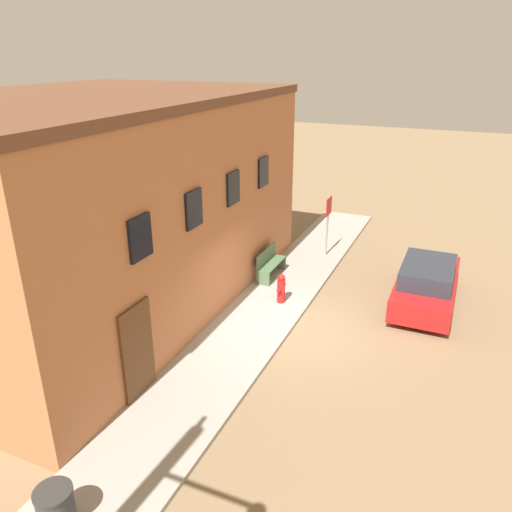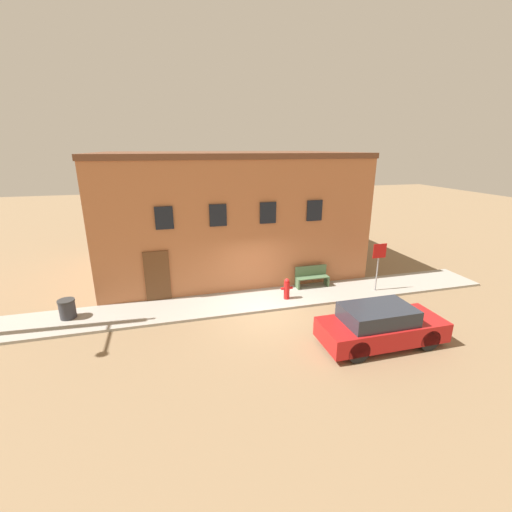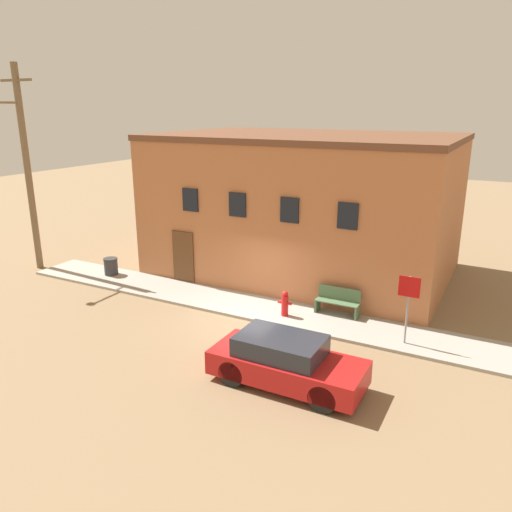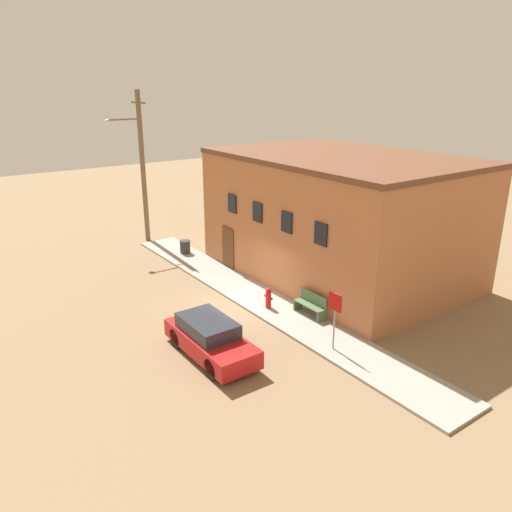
% 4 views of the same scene
% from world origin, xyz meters
% --- Properties ---
extents(ground_plane, '(80.00, 80.00, 0.00)m').
position_xyz_m(ground_plane, '(0.00, 0.00, 0.00)').
color(ground_plane, '#846B4C').
extents(sidewalk, '(20.80, 2.12, 0.10)m').
position_xyz_m(sidewalk, '(0.00, 1.06, 0.05)').
color(sidewalk, '#9E998E').
rests_on(sidewalk, ground).
extents(brick_building, '(12.19, 8.20, 5.93)m').
position_xyz_m(brick_building, '(-0.37, 6.16, 2.97)').
color(brick_building, '#B26B42').
rests_on(brick_building, ground).
extents(fire_hydrant, '(0.50, 0.24, 0.89)m').
position_xyz_m(fire_hydrant, '(1.14, 0.80, 0.55)').
color(fire_hydrant, red).
rests_on(fire_hydrant, sidewalk).
extents(stop_sign, '(0.63, 0.06, 2.14)m').
position_xyz_m(stop_sign, '(5.25, 0.61, 1.59)').
color(stop_sign, gray).
rests_on(stop_sign, sidewalk).
extents(bench, '(1.52, 0.44, 0.94)m').
position_xyz_m(bench, '(2.70, 1.79, 0.56)').
color(bench, '#4C6B47').
rests_on(bench, sidewalk).
extents(trash_bin, '(0.60, 0.60, 0.72)m').
position_xyz_m(trash_bin, '(-7.27, 1.31, 0.47)').
color(trash_bin, '#333338').
rests_on(trash_bin, sidewalk).
extents(parked_car, '(4.05, 1.63, 1.34)m').
position_xyz_m(parked_car, '(2.94, -3.08, 0.65)').
color(parked_car, black).
rests_on(parked_car, ground).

